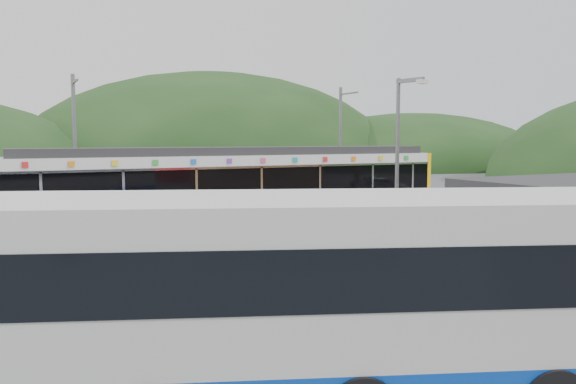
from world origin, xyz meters
name	(u,v)px	position (x,y,z in m)	size (l,w,h in m)	color
ground	(304,250)	(0.00, 0.00, 0.00)	(120.00, 120.00, 0.00)	#4C4C4F
hills	(361,221)	(6.19, 5.29, 0.00)	(146.00, 149.00, 26.00)	#1E3D19
platform	(267,233)	(0.00, 3.30, 0.15)	(26.00, 3.20, 0.30)	#9E9E99
yellow_line	(280,234)	(0.00, 2.00, 0.30)	(26.00, 0.10, 0.01)	yellow
train	(239,184)	(-0.18, 6.00, 2.06)	(20.44, 3.01, 3.74)	black
catenary_mast_west	(75,150)	(-7.00, 8.56, 3.65)	(0.18, 1.80, 7.00)	slate
catenary_mast_east	(341,148)	(7.00, 8.56, 3.65)	(0.18, 1.80, 7.00)	slate
bus	(254,306)	(-6.56, -10.45, 1.57)	(12.06, 7.00, 3.24)	blue
lamp_post	(400,157)	(1.07, -4.24, 3.58)	(0.38, 1.08, 5.99)	slate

